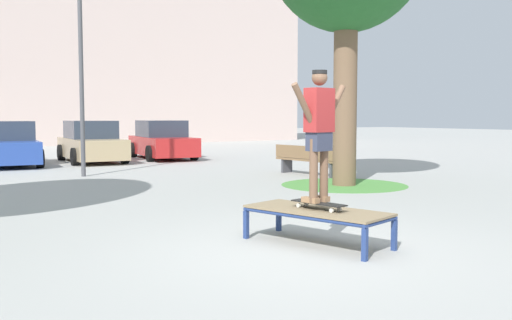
# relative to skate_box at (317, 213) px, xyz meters

# --- Properties ---
(ground_plane) EXTENTS (120.00, 120.00, 0.00)m
(ground_plane) POSITION_rel_skate_box_xyz_m (-0.31, -0.20, -0.41)
(ground_plane) COLOR #A8A8A3
(building_facade) EXTENTS (34.32, 4.00, 13.14)m
(building_facade) POSITION_rel_skate_box_xyz_m (2.15, 29.21, 6.16)
(building_facade) COLOR beige
(building_facade) RESTS_ON ground
(skate_box) EXTENTS (1.28, 2.04, 0.46)m
(skate_box) POSITION_rel_skate_box_xyz_m (0.00, 0.00, 0.00)
(skate_box) COLOR navy
(skate_box) RESTS_ON ground
(skateboard) EXTENTS (0.35, 0.82, 0.09)m
(skateboard) POSITION_rel_skate_box_xyz_m (0.01, -0.02, 0.12)
(skateboard) COLOR black
(skateboard) RESTS_ON skate_box
(skater) EXTENTS (1.00, 0.34, 1.69)m
(skater) POSITION_rel_skate_box_xyz_m (0.01, -0.02, 1.12)
(skater) COLOR brown
(skater) RESTS_ON skateboard
(grass_patch_near_right) EXTENTS (3.03, 3.03, 0.01)m
(grass_patch_near_right) POSITION_rel_skate_box_xyz_m (4.49, 4.73, -0.41)
(grass_patch_near_right) COLOR #519342
(grass_patch_near_right) RESTS_ON ground
(car_blue) EXTENTS (2.17, 4.32, 1.50)m
(car_blue) POSITION_rel_skate_box_xyz_m (-1.54, 14.91, 0.28)
(car_blue) COLOR #28479E
(car_blue) RESTS_ON ground
(car_tan) EXTENTS (2.09, 4.29, 1.50)m
(car_tan) POSITION_rel_skate_box_xyz_m (1.28, 15.02, 0.28)
(car_tan) COLOR tan
(car_tan) RESTS_ON ground
(car_red) EXTENTS (2.25, 4.36, 1.50)m
(car_red) POSITION_rel_skate_box_xyz_m (4.11, 15.20, 0.28)
(car_red) COLOR red
(car_red) RESTS_ON ground
(park_bench) EXTENTS (0.77, 2.44, 0.83)m
(park_bench) POSITION_rel_skate_box_xyz_m (5.17, 7.06, 0.03)
(park_bench) COLOR brown
(park_bench) RESTS_ON ground
(light_post) EXTENTS (0.36, 0.36, 5.83)m
(light_post) POSITION_rel_skate_box_xyz_m (-0.33, 10.05, 3.41)
(light_post) COLOR #4C4C51
(light_post) RESTS_ON ground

